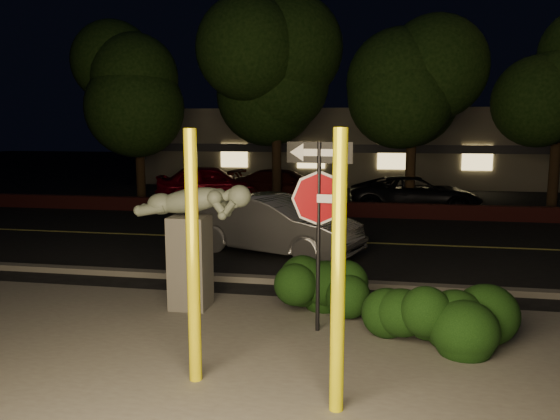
{
  "coord_description": "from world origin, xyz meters",
  "views": [
    {
      "loc": [
        1.37,
        -7.42,
        3.09
      ],
      "look_at": [
        -0.36,
        2.11,
        1.6
      ],
      "focal_mm": 35.0,
      "sensor_mm": 36.0,
      "label": 1
    }
  ],
  "objects_px": {
    "silver_sedan": "(274,225)",
    "parked_car_darkred": "(286,186)",
    "yellow_pole_right": "(338,275)",
    "signpost": "(319,199)",
    "sculpture": "(192,232)",
    "yellow_pole_left": "(193,259)",
    "parked_car_red": "(211,183)",
    "parked_car_dark": "(415,194)"
  },
  "relations": [
    {
      "from": "yellow_pole_left",
      "to": "parked_car_red",
      "type": "height_order",
      "value": "yellow_pole_left"
    },
    {
      "from": "sculpture",
      "to": "silver_sedan",
      "type": "bearing_deg",
      "value": 81.94
    },
    {
      "from": "yellow_pole_left",
      "to": "yellow_pole_right",
      "type": "distance_m",
      "value": 1.8
    },
    {
      "from": "signpost",
      "to": "parked_car_red",
      "type": "distance_m",
      "value": 15.12
    },
    {
      "from": "silver_sedan",
      "to": "parked_car_red",
      "type": "height_order",
      "value": "parked_car_red"
    },
    {
      "from": "signpost",
      "to": "sculpture",
      "type": "xyz_separation_m",
      "value": [
        -2.22,
        0.71,
        -0.72
      ]
    },
    {
      "from": "parked_car_darkred",
      "to": "parked_car_dark",
      "type": "relative_size",
      "value": 0.97
    },
    {
      "from": "signpost",
      "to": "parked_car_red",
      "type": "height_order",
      "value": "signpost"
    },
    {
      "from": "parked_car_red",
      "to": "parked_car_dark",
      "type": "xyz_separation_m",
      "value": [
        8.17,
        -1.47,
        -0.11
      ]
    },
    {
      "from": "silver_sedan",
      "to": "parked_car_darkred",
      "type": "bearing_deg",
      "value": 28.51
    },
    {
      "from": "signpost",
      "to": "parked_car_dark",
      "type": "xyz_separation_m",
      "value": [
        2.17,
        12.34,
        -1.39
      ]
    },
    {
      "from": "signpost",
      "to": "parked_car_darkred",
      "type": "bearing_deg",
      "value": 108.28
    },
    {
      "from": "sculpture",
      "to": "parked_car_darkred",
      "type": "distance_m",
      "value": 13.43
    },
    {
      "from": "silver_sedan",
      "to": "parked_car_dark",
      "type": "distance_m",
      "value": 8.29
    },
    {
      "from": "signpost",
      "to": "parked_car_red",
      "type": "bearing_deg",
      "value": 120.18
    },
    {
      "from": "parked_car_red",
      "to": "parked_car_darkred",
      "type": "distance_m",
      "value": 3.13
    },
    {
      "from": "yellow_pole_right",
      "to": "parked_car_red",
      "type": "distance_m",
      "value": 17.38
    },
    {
      "from": "yellow_pole_left",
      "to": "parked_car_darkred",
      "type": "height_order",
      "value": "yellow_pole_left"
    },
    {
      "from": "silver_sedan",
      "to": "parked_car_darkred",
      "type": "height_order",
      "value": "silver_sedan"
    },
    {
      "from": "yellow_pole_left",
      "to": "silver_sedan",
      "type": "bearing_deg",
      "value": 92.85
    },
    {
      "from": "signpost",
      "to": "sculpture",
      "type": "relative_size",
      "value": 1.34
    },
    {
      "from": "yellow_pole_left",
      "to": "sculpture",
      "type": "bearing_deg",
      "value": 109.8
    },
    {
      "from": "yellow_pole_left",
      "to": "sculpture",
      "type": "distance_m",
      "value": 2.77
    },
    {
      "from": "yellow_pole_right",
      "to": "sculpture",
      "type": "xyz_separation_m",
      "value": [
        -2.68,
        3.01,
        -0.22
      ]
    },
    {
      "from": "parked_car_red",
      "to": "yellow_pole_left",
      "type": "bearing_deg",
      "value": -177.5
    },
    {
      "from": "parked_car_red",
      "to": "silver_sedan",
      "type": "bearing_deg",
      "value": -167.9
    },
    {
      "from": "signpost",
      "to": "sculpture",
      "type": "distance_m",
      "value": 2.44
    },
    {
      "from": "silver_sedan",
      "to": "parked_car_dark",
      "type": "bearing_deg",
      "value": -6.62
    },
    {
      "from": "signpost",
      "to": "yellow_pole_right",
      "type": "bearing_deg",
      "value": -71.91
    },
    {
      "from": "yellow_pole_left",
      "to": "sculpture",
      "type": "xyz_separation_m",
      "value": [
        -0.93,
        2.6,
        -0.21
      ]
    },
    {
      "from": "yellow_pole_right",
      "to": "yellow_pole_left",
      "type": "bearing_deg",
      "value": 166.73
    },
    {
      "from": "parked_car_darkred",
      "to": "parked_car_dark",
      "type": "bearing_deg",
      "value": -104.17
    },
    {
      "from": "sculpture",
      "to": "parked_car_dark",
      "type": "distance_m",
      "value": 12.45
    },
    {
      "from": "yellow_pole_right",
      "to": "silver_sedan",
      "type": "bearing_deg",
      "value": 106.04
    },
    {
      "from": "sculpture",
      "to": "parked_car_darkred",
      "type": "relative_size",
      "value": 0.47
    },
    {
      "from": "parked_car_dark",
      "to": "parked_car_red",
      "type": "bearing_deg",
      "value": 76.31
    },
    {
      "from": "signpost",
      "to": "parked_car_red",
      "type": "xyz_separation_m",
      "value": [
        -6.01,
        13.82,
        -1.28
      ]
    },
    {
      "from": "sculpture",
      "to": "silver_sedan",
      "type": "height_order",
      "value": "sculpture"
    },
    {
      "from": "yellow_pole_left",
      "to": "parked_car_red",
      "type": "bearing_deg",
      "value": 106.74
    },
    {
      "from": "yellow_pole_right",
      "to": "parked_car_darkred",
      "type": "distance_m",
      "value": 16.77
    },
    {
      "from": "sculpture",
      "to": "parked_car_dark",
      "type": "xyz_separation_m",
      "value": [
        4.39,
        11.63,
        -0.67
      ]
    },
    {
      "from": "silver_sedan",
      "to": "parked_car_red",
      "type": "xyz_separation_m",
      "value": [
        -4.38,
        8.85,
        0.05
      ]
    }
  ]
}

